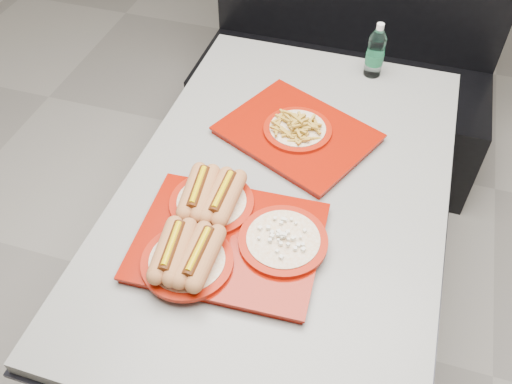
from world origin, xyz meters
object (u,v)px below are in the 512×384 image
(tray_far, at_px, (297,131))
(water_bottle, at_px, (375,53))
(diner_table, at_px, (283,222))
(tray_near, at_px, (221,233))
(booth_bench, at_px, (343,73))

(tray_far, height_order, water_bottle, water_bottle)
(diner_table, height_order, tray_near, tray_near)
(tray_far, bearing_deg, booth_bench, 88.76)
(tray_near, relative_size, water_bottle, 2.52)
(tray_near, relative_size, tray_far, 0.92)
(tray_far, bearing_deg, diner_table, -84.82)
(diner_table, relative_size, tray_far, 2.66)
(tray_far, xyz_separation_m, water_bottle, (0.17, 0.40, 0.06))
(diner_table, bearing_deg, tray_far, 95.18)
(booth_bench, bearing_deg, diner_table, -90.00)
(tray_near, height_order, water_bottle, water_bottle)
(diner_table, bearing_deg, booth_bench, 90.00)
(tray_near, bearing_deg, diner_table, 66.77)
(tray_near, xyz_separation_m, water_bottle, (0.26, 0.86, 0.05))
(water_bottle, bearing_deg, tray_near, -106.63)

